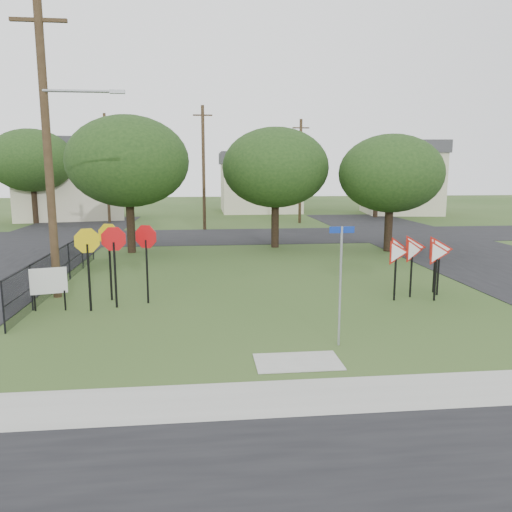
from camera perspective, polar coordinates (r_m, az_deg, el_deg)
The scene contains 23 objects.
ground at distance 14.17m, azimuth 2.95°, elevation -8.44°, with size 140.00×140.00×0.00m, color #2C481B.
sidewalk at distance 10.34m, azimuth 6.76°, elevation -15.64°, with size 30.00×1.60×0.02m, color #9A9A92.
planting_strip at distance 9.30m, azimuth 8.49°, elevation -18.77°, with size 30.00×0.80×0.02m, color #2C481B.
street_right at distance 27.61m, azimuth 24.79°, elevation -0.30°, with size 8.00×50.00×0.02m, color black.
street_far at distance 33.65m, azimuth -2.43°, elevation 2.28°, with size 60.00×8.00×0.02m, color black.
curb_pad at distance 11.95m, azimuth 4.80°, elevation -11.97°, with size 2.00×1.20×0.02m, color #9A9A92.
street_name_sign at distance 12.70m, azimuth 9.63°, elevation -2.53°, with size 0.63×0.06×3.06m.
stop_sign_cluster at distance 16.88m, azimuth -15.86°, elevation 1.02°, with size 2.49×1.62×2.67m.
yield_sign_cluster at distance 18.44m, azimuth 18.08°, elevation 0.44°, with size 2.78×1.59×2.14m.
info_board at distance 17.10m, azimuth -22.62°, elevation -2.79°, with size 1.09×0.31×1.39m.
utility_pole_main at distance 18.50m, azimuth -22.56°, elevation 11.49°, with size 3.55×0.33×10.00m.
far_pole_a at distance 37.28m, azimuth -6.01°, elevation 10.05°, with size 1.40×0.24×9.00m.
far_pole_b at distance 42.08m, azimuth 5.09°, elevation 9.69°, with size 1.40×0.24×8.50m.
far_pole_c at distance 43.99m, azimuth -16.68°, elevation 9.66°, with size 1.40×0.24×9.00m.
fence_run at distance 20.60m, azimuth -21.37°, elevation -1.06°, with size 0.05×11.55×1.50m.
house_left at distance 48.75m, azimuth -20.45°, elevation 8.32°, with size 10.58×8.88×7.20m.
house_mid at distance 53.65m, azimuth 0.43°, elevation 8.48°, with size 8.40×8.40×6.20m.
house_right at distance 53.25m, azimuth 16.27°, elevation 8.62°, with size 8.30×8.30×7.20m.
tree_near_left at distance 27.55m, azimuth -14.42°, elevation 10.41°, with size 6.40×6.40×7.27m.
tree_near_mid at distance 28.59m, azimuth 2.23°, elevation 10.04°, with size 6.00×6.00×6.80m.
tree_near_right at distance 28.18m, azimuth 15.16°, elevation 9.08°, with size 5.60×5.60×6.33m.
tree_far_left at distance 45.45m, azimuth -24.28°, elevation 9.92°, with size 6.80×6.80×7.73m.
tree_far_right at distance 48.08m, azimuth 13.67°, elevation 9.70°, with size 6.00×6.00×6.80m.
Camera 1 is at (-2.16, -13.28, 4.45)m, focal length 35.00 mm.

